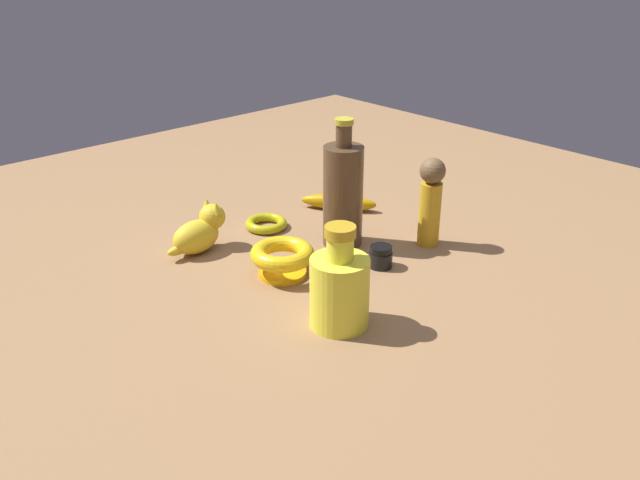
{
  "coord_description": "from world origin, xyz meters",
  "views": [
    {
      "loc": [
        -0.8,
        -0.86,
        0.59
      ],
      "look_at": [
        0.0,
        0.0,
        0.04
      ],
      "focal_mm": 38.06,
      "sensor_mm": 36.0,
      "label": 1
    }
  ],
  "objects_px": {
    "cat_figurine": "(200,231)",
    "bowl": "(281,256)",
    "banana": "(339,202)",
    "bottle_short": "(340,288)",
    "nail_polish_jar": "(381,256)",
    "bottle_tall": "(343,194)",
    "bangle": "(266,224)",
    "person_figure_adult": "(431,199)"
  },
  "relations": [
    {
      "from": "bowl",
      "to": "banana",
      "type": "height_order",
      "value": "bowl"
    },
    {
      "from": "banana",
      "to": "bangle",
      "type": "height_order",
      "value": "banana"
    },
    {
      "from": "nail_polish_jar",
      "to": "bottle_short",
      "type": "height_order",
      "value": "bottle_short"
    },
    {
      "from": "nail_polish_jar",
      "to": "cat_figurine",
      "type": "xyz_separation_m",
      "value": [
        -0.21,
        0.29,
        0.02
      ]
    },
    {
      "from": "bowl",
      "to": "bottle_short",
      "type": "bearing_deg",
      "value": -101.67
    },
    {
      "from": "person_figure_adult",
      "to": "bowl",
      "type": "bearing_deg",
      "value": 162.19
    },
    {
      "from": "nail_polish_jar",
      "to": "banana",
      "type": "xyz_separation_m",
      "value": [
        0.14,
        0.26,
        -0.0
      ]
    },
    {
      "from": "nail_polish_jar",
      "to": "bottle_tall",
      "type": "distance_m",
      "value": 0.15
    },
    {
      "from": "bowl",
      "to": "banana",
      "type": "xyz_separation_m",
      "value": [
        0.3,
        0.16,
        -0.02
      ]
    },
    {
      "from": "nail_polish_jar",
      "to": "bottle_tall",
      "type": "bearing_deg",
      "value": 80.94
    },
    {
      "from": "bowl",
      "to": "cat_figurine",
      "type": "bearing_deg",
      "value": 105.09
    },
    {
      "from": "banana",
      "to": "bottle_short",
      "type": "bearing_deg",
      "value": 100.68
    },
    {
      "from": "bowl",
      "to": "nail_polish_jar",
      "type": "relative_size",
      "value": 2.62
    },
    {
      "from": "bowl",
      "to": "bangle",
      "type": "bearing_deg",
      "value": 58.76
    },
    {
      "from": "bottle_tall",
      "to": "bangle",
      "type": "height_order",
      "value": "bottle_tall"
    },
    {
      "from": "person_figure_adult",
      "to": "bottle_short",
      "type": "height_order",
      "value": "person_figure_adult"
    },
    {
      "from": "bottle_tall",
      "to": "banana",
      "type": "bearing_deg",
      "value": 48.45
    },
    {
      "from": "nail_polish_jar",
      "to": "bowl",
      "type": "bearing_deg",
      "value": 147.42
    },
    {
      "from": "banana",
      "to": "bangle",
      "type": "relative_size",
      "value": 1.94
    },
    {
      "from": "bowl",
      "to": "bangle",
      "type": "relative_size",
      "value": 1.32
    },
    {
      "from": "person_figure_adult",
      "to": "bangle",
      "type": "height_order",
      "value": "person_figure_adult"
    },
    {
      "from": "bangle",
      "to": "bottle_short",
      "type": "distance_m",
      "value": 0.42
    },
    {
      "from": "bottle_tall",
      "to": "nail_polish_jar",
      "type": "bearing_deg",
      "value": -99.06
    },
    {
      "from": "bottle_tall",
      "to": "banana",
      "type": "height_order",
      "value": "bottle_tall"
    },
    {
      "from": "cat_figurine",
      "to": "bottle_short",
      "type": "height_order",
      "value": "bottle_short"
    },
    {
      "from": "cat_figurine",
      "to": "bowl",
      "type": "bearing_deg",
      "value": -74.91
    },
    {
      "from": "bowl",
      "to": "nail_polish_jar",
      "type": "bearing_deg",
      "value": -32.58
    },
    {
      "from": "bangle",
      "to": "bottle_short",
      "type": "height_order",
      "value": "bottle_short"
    },
    {
      "from": "nail_polish_jar",
      "to": "person_figure_adult",
      "type": "distance_m",
      "value": 0.16
    },
    {
      "from": "banana",
      "to": "nail_polish_jar",
      "type": "bearing_deg",
      "value": 116.35
    },
    {
      "from": "bowl",
      "to": "bottle_short",
      "type": "distance_m",
      "value": 0.2
    },
    {
      "from": "cat_figurine",
      "to": "bottle_short",
      "type": "xyz_separation_m",
      "value": [
        0.01,
        -0.38,
        0.03
      ]
    },
    {
      "from": "bowl",
      "to": "nail_polish_jar",
      "type": "height_order",
      "value": "bowl"
    },
    {
      "from": "bowl",
      "to": "bangle",
      "type": "xyz_separation_m",
      "value": [
        0.11,
        0.19,
        -0.03
      ]
    },
    {
      "from": "person_figure_adult",
      "to": "bangle",
      "type": "distance_m",
      "value": 0.35
    },
    {
      "from": "bowl",
      "to": "banana",
      "type": "relative_size",
      "value": 0.68
    },
    {
      "from": "bangle",
      "to": "banana",
      "type": "bearing_deg",
      "value": -9.54
    },
    {
      "from": "nail_polish_jar",
      "to": "banana",
      "type": "bearing_deg",
      "value": 61.74
    },
    {
      "from": "nail_polish_jar",
      "to": "bottle_tall",
      "type": "height_order",
      "value": "bottle_tall"
    },
    {
      "from": "cat_figurine",
      "to": "person_figure_adult",
      "type": "relative_size",
      "value": 0.76
    },
    {
      "from": "nail_polish_jar",
      "to": "bottle_tall",
      "type": "xyz_separation_m",
      "value": [
        0.02,
        0.12,
        0.09
      ]
    },
    {
      "from": "bottle_short",
      "to": "bangle",
      "type": "bearing_deg",
      "value": 68.14
    }
  ]
}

